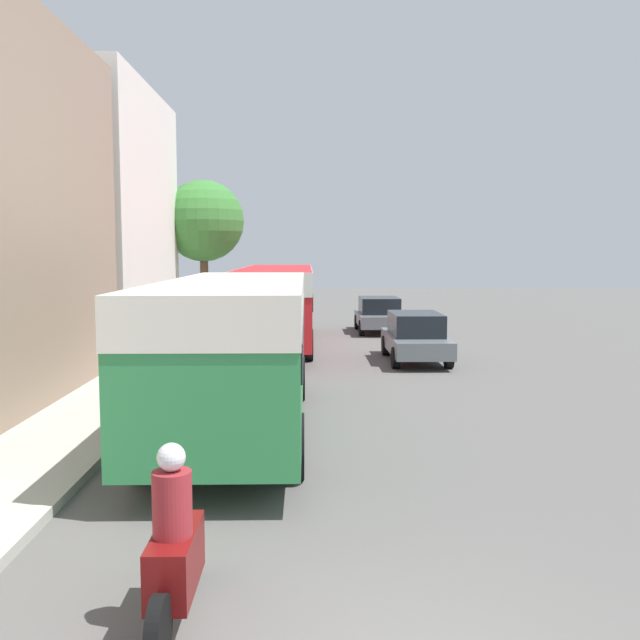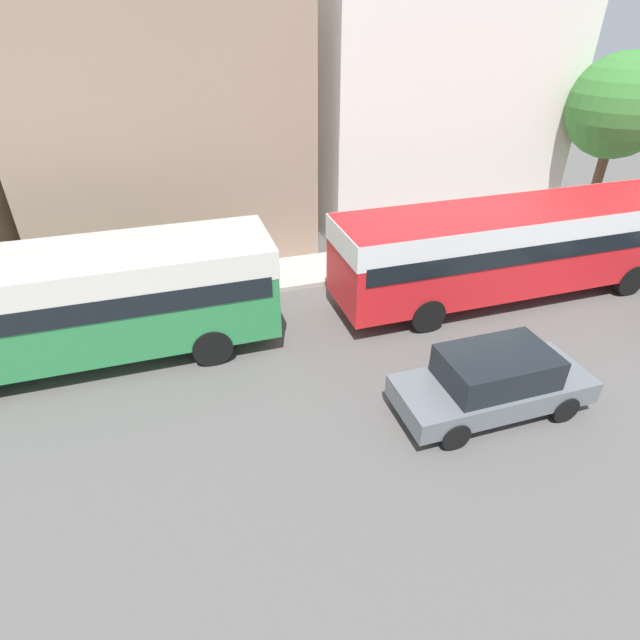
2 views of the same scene
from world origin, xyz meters
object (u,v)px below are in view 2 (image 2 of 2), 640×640
object	(u,v)px
pedestrian_near_curb	(507,222)
bus_lead	(78,293)
bus_following	(520,239)
car_crossing	(493,381)

from	to	relation	value
pedestrian_near_curb	bus_lead	bearing A→B (deg)	-79.13
bus_following	pedestrian_near_curb	size ratio (longest dim) A/B	6.25
car_crossing	pedestrian_near_curb	world-z (taller)	pedestrian_near_curb
bus_following	pedestrian_near_curb	bearing A→B (deg)	148.75
bus_lead	pedestrian_near_curb	size ratio (longest dim) A/B	5.13
pedestrian_near_curb	car_crossing	bearing A→B (deg)	-36.54
bus_lead	car_crossing	distance (m)	9.82
bus_lead	car_crossing	size ratio (longest dim) A/B	2.17
bus_lead	bus_following	world-z (taller)	bus_lead
bus_lead	bus_following	distance (m)	12.24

